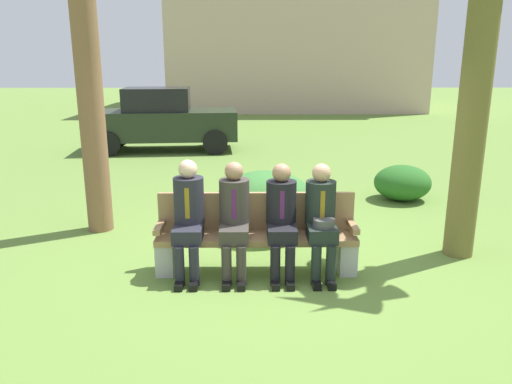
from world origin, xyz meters
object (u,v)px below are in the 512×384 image
Objects in this scene: shrub_mid_lawn at (402,183)px; park_bench at (256,234)px; seated_man_centerleft at (234,214)px; shrub_near_bench at (265,202)px; seated_man_leftmost at (188,213)px; seated_man_rightmost at (321,215)px; seated_man_centerright at (282,215)px; building_backdrop at (292,21)px; parked_car_near at (162,120)px.

park_bench is at bearing -131.16° from shrub_mid_lawn.
seated_man_centerleft is 4.23m from shrub_mid_lawn.
park_bench is 1.31m from shrub_near_bench.
seated_man_leftmost reaches higher than seated_man_rightmost.
shrub_mid_lawn is at bearing 47.45° from seated_man_centerleft.
seated_man_leftmost is 4.59m from shrub_mid_lawn.
park_bench is 0.40m from seated_man_centerleft.
park_bench is 0.83m from seated_man_leftmost.
seated_man_leftmost is 1.03× the size of seated_man_centerright.
building_backdrop is at bearing 84.37° from shrub_near_bench.
seated_man_leftmost is (-0.76, -0.13, 0.30)m from park_bench.
seated_man_leftmost is at bearing 179.73° from seated_man_centerleft.
seated_man_leftmost reaches higher than shrub_near_bench.
shrub_mid_lawn is 19.01m from building_backdrop.
building_backdrop is (4.57, 13.55, 3.52)m from parked_car_near.
seated_man_centerright is 1.47m from shrub_near_bench.
seated_man_centerleft reaches higher than shrub_mid_lawn.
seated_man_centerright reaches higher than shrub_near_bench.
seated_man_centerleft is 1.02× the size of seated_man_centerright.
building_backdrop is at bearing 71.37° from parked_car_near.
seated_man_leftmost is at bearing -122.26° from shrub_near_bench.
seated_man_centerright is at bearing -126.76° from shrub_mid_lawn.
parked_car_near is (-2.43, 7.99, 0.40)m from park_bench.
seated_man_leftmost is 1.02× the size of seated_man_centerleft.
park_bench is at bearing 169.24° from seated_man_rightmost.
shrub_near_bench is (-0.58, 1.44, -0.27)m from seated_man_rightmost.
seated_man_rightmost is (1.48, -0.01, -0.03)m from seated_man_leftmost.
parked_car_near reaches higher than seated_man_rightmost.
seated_man_centerleft is 0.97m from seated_man_rightmost.
seated_man_centerleft is (-0.25, -0.13, 0.29)m from park_bench.
shrub_mid_lawn is 0.25× the size of parked_car_near.
seated_man_leftmost is at bearing 179.59° from seated_man_rightmost.
seated_man_rightmost is at bearing -93.73° from building_backdrop.
seated_man_centerleft is 0.92× the size of shrub_near_bench.
seated_man_rightmost is at bearing -10.76° from park_bench.
seated_man_centerright is 0.90× the size of shrub_near_bench.
seated_man_rightmost is 0.90× the size of shrub_near_bench.
seated_man_leftmost is at bearing -137.29° from shrub_mid_lawn.
seated_man_leftmost reaches higher than seated_man_centerleft.
seated_man_rightmost is 1.58m from shrub_near_bench.
parked_car_near is at bearing 106.89° from park_bench.
building_backdrop is (2.14, 21.54, 3.93)m from park_bench.
seated_man_centerright is 22.05m from building_backdrop.
park_bench is 1.61× the size of shrub_near_bench.
seated_man_centerleft reaches higher than shrub_near_bench.
parked_car_near reaches higher than park_bench.
seated_man_centerright is at bearing -71.57° from parked_car_near.
shrub_near_bench is (0.39, 1.43, -0.28)m from seated_man_centerleft.
seated_man_centerleft reaches higher than park_bench.
seated_man_leftmost reaches higher than shrub_mid_lawn.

